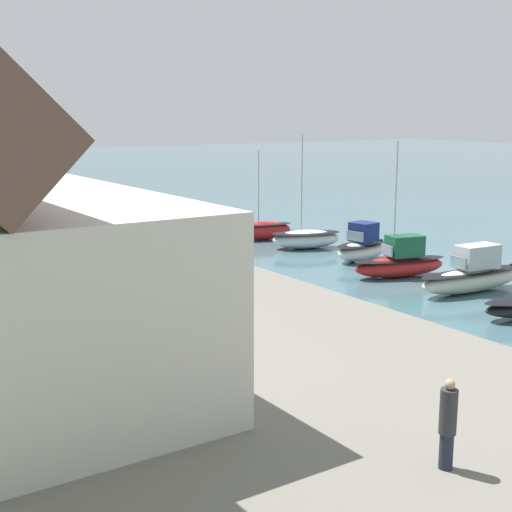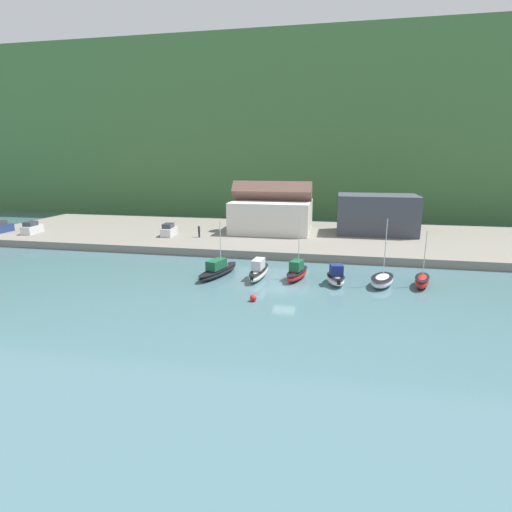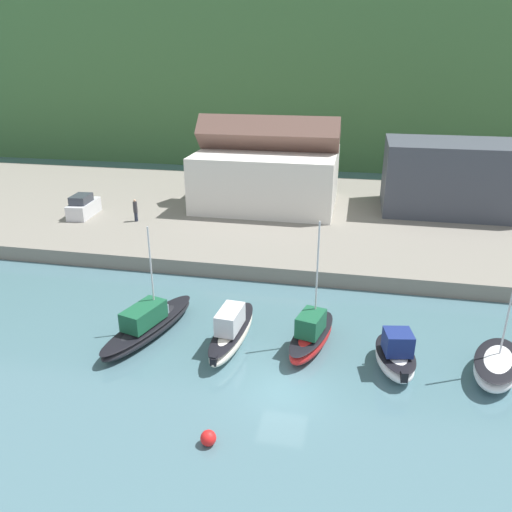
{
  "view_description": "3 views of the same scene",
  "coord_description": "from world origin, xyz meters",
  "px_view_note": "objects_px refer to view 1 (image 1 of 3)",
  "views": [
    {
      "loc": [
        -27.44,
        32.94,
        9.12
      ],
      "look_at": [
        3.87,
        12.16,
        1.6
      ],
      "focal_mm": 50.0,
      "sensor_mm": 36.0,
      "label": 1
    },
    {
      "loc": [
        5.29,
        -42.54,
        14.4
      ],
      "look_at": [
        -4.29,
        5.12,
        2.41
      ],
      "focal_mm": 28.0,
      "sensor_mm": 36.0,
      "label": 2
    },
    {
      "loc": [
        2.85,
        -20.98,
        16.01
      ],
      "look_at": [
        -3.72,
        11.17,
        2.67
      ],
      "focal_mm": 35.0,
      "sensor_mm": 36.0,
      "label": 3
    }
  ],
  "objects_px": {
    "moored_boat_3": "(362,247)",
    "person_on_quay": "(448,423)",
    "moored_boat_1": "(472,275)",
    "moored_boat_4": "(306,238)",
    "moored_boat_2": "(400,262)",
    "moored_boat_5": "(263,230)"
  },
  "relations": [
    {
      "from": "moored_boat_4",
      "to": "moored_boat_2",
      "type": "bearing_deg",
      "value": -165.62
    },
    {
      "from": "moored_boat_2",
      "to": "moored_boat_5",
      "type": "height_order",
      "value": "moored_boat_2"
    },
    {
      "from": "person_on_quay",
      "to": "moored_boat_3",
      "type": "bearing_deg",
      "value": -38.19
    },
    {
      "from": "moored_boat_4",
      "to": "moored_boat_3",
      "type": "bearing_deg",
      "value": -156.56
    },
    {
      "from": "moored_boat_1",
      "to": "moored_boat_2",
      "type": "bearing_deg",
      "value": 11.21
    },
    {
      "from": "moored_boat_2",
      "to": "moored_boat_4",
      "type": "distance_m",
      "value": 9.94
    },
    {
      "from": "moored_boat_1",
      "to": "moored_boat_4",
      "type": "height_order",
      "value": "moored_boat_4"
    },
    {
      "from": "moored_boat_1",
      "to": "moored_boat_4",
      "type": "xyz_separation_m",
      "value": [
        14.53,
        -0.28,
        -0.2
      ]
    },
    {
      "from": "moored_boat_4",
      "to": "person_on_quay",
      "type": "height_order",
      "value": "moored_boat_4"
    },
    {
      "from": "moored_boat_4",
      "to": "moored_boat_5",
      "type": "distance_m",
      "value": 4.48
    },
    {
      "from": "moored_boat_3",
      "to": "person_on_quay",
      "type": "bearing_deg",
      "value": 131.29
    },
    {
      "from": "moored_boat_2",
      "to": "moored_boat_4",
      "type": "relative_size",
      "value": 0.99
    },
    {
      "from": "person_on_quay",
      "to": "moored_boat_4",
      "type": "bearing_deg",
      "value": -32.09
    },
    {
      "from": "person_on_quay",
      "to": "moored_boat_1",
      "type": "bearing_deg",
      "value": -51.78
    },
    {
      "from": "moored_boat_1",
      "to": "moored_boat_3",
      "type": "height_order",
      "value": "moored_boat_1"
    },
    {
      "from": "moored_boat_2",
      "to": "moored_boat_3",
      "type": "relative_size",
      "value": 1.75
    },
    {
      "from": "moored_boat_5",
      "to": "person_on_quay",
      "type": "bearing_deg",
      "value": 167.21
    },
    {
      "from": "moored_boat_2",
      "to": "moored_boat_4",
      "type": "height_order",
      "value": "moored_boat_4"
    },
    {
      "from": "moored_boat_2",
      "to": "moored_boat_5",
      "type": "relative_size",
      "value": 1.18
    },
    {
      "from": "moored_boat_1",
      "to": "moored_boat_5",
      "type": "relative_size",
      "value": 1.06
    },
    {
      "from": "moored_boat_2",
      "to": "person_on_quay",
      "type": "height_order",
      "value": "moored_boat_2"
    },
    {
      "from": "moored_boat_2",
      "to": "moored_boat_3",
      "type": "height_order",
      "value": "moored_boat_2"
    }
  ]
}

